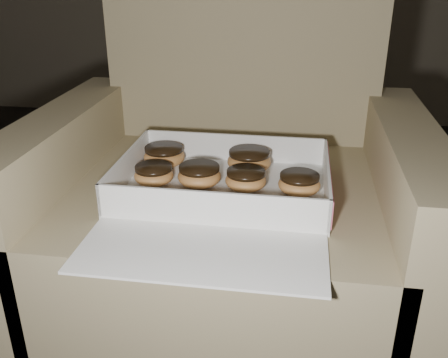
% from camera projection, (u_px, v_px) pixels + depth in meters
% --- Properties ---
extents(armchair, '(0.91, 0.77, 0.95)m').
position_uv_depth(armchair, '(229.00, 218.00, 1.24)').
color(armchair, '#837854').
rests_on(armchair, floor).
extents(bakery_box, '(0.45, 0.52, 0.07)m').
position_uv_depth(bakery_box, '(222.00, 194.00, 1.04)').
color(bakery_box, white).
rests_on(bakery_box, armchair).
extents(donut_a, '(0.09, 0.09, 0.04)m').
position_uv_depth(donut_a, '(154.00, 174.00, 1.09)').
color(donut_a, '#CD8E47').
rests_on(donut_a, bakery_box).
extents(donut_b, '(0.10, 0.10, 0.05)m').
position_uv_depth(donut_b, '(164.00, 156.00, 1.19)').
color(donut_b, '#CD8E47').
rests_on(donut_b, bakery_box).
extents(donut_c, '(0.10, 0.10, 0.05)m').
position_uv_depth(donut_c, '(249.00, 160.00, 1.16)').
color(donut_c, '#CD8E47').
rests_on(donut_c, bakery_box).
extents(donut_d, '(0.09, 0.09, 0.04)m').
position_uv_depth(donut_d, '(246.00, 179.00, 1.07)').
color(donut_d, '#CD8E47').
rests_on(donut_d, bakery_box).
extents(donut_e, '(0.09, 0.09, 0.04)m').
position_uv_depth(donut_e, '(299.00, 183.00, 1.05)').
color(donut_e, '#CD8E47').
rests_on(donut_e, bakery_box).
extents(donut_f, '(0.09, 0.09, 0.05)m').
position_uv_depth(donut_f, '(199.00, 175.00, 1.09)').
color(donut_f, '#CD8E47').
rests_on(donut_f, bakery_box).
extents(crumb_a, '(0.01, 0.01, 0.00)m').
position_uv_depth(crumb_a, '(190.00, 196.00, 1.04)').
color(crumb_a, black).
rests_on(crumb_a, bakery_box).
extents(crumb_b, '(0.01, 0.01, 0.00)m').
position_uv_depth(crumb_b, '(152.00, 192.00, 1.06)').
color(crumb_b, black).
rests_on(crumb_b, bakery_box).
extents(crumb_c, '(0.01, 0.01, 0.00)m').
position_uv_depth(crumb_c, '(288.00, 216.00, 0.96)').
color(crumb_c, black).
rests_on(crumb_c, bakery_box).
extents(crumb_d, '(0.01, 0.01, 0.00)m').
position_uv_depth(crumb_d, '(199.00, 188.00, 1.08)').
color(crumb_d, black).
rests_on(crumb_d, bakery_box).
extents(crumb_e, '(0.01, 0.01, 0.00)m').
position_uv_depth(crumb_e, '(140.00, 189.00, 1.08)').
color(crumb_e, black).
rests_on(crumb_e, bakery_box).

